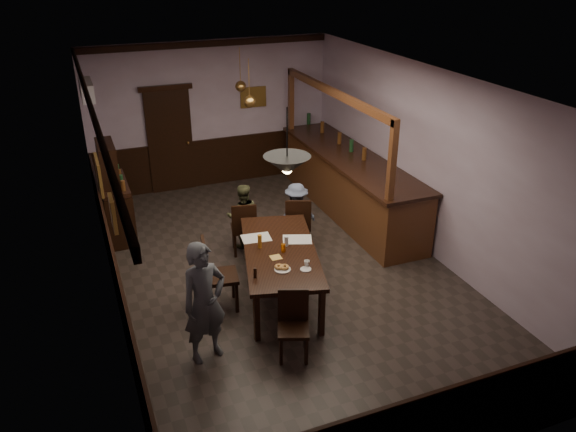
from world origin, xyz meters
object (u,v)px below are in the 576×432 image
chair_far_left (244,226)px  person_seated_left (243,216)px  soda_can (283,248)px  chair_side (214,272)px  person_standing (204,303)px  chair_far_right (298,222)px  sideboard (115,199)px  bar_counter (350,183)px  chair_near (293,321)px  coffee_cup (307,263)px  pendant_brass_mid (250,102)px  person_seated_right (296,214)px  pendant_iron (287,165)px  pendant_brass_far (241,87)px  dining_table (280,253)px

chair_far_left → person_seated_left: person_seated_left is taller
soda_can → chair_side: bearing=173.6°
person_standing → soda_can: (1.35, 0.87, 0.02)m
chair_far_right → chair_side: 2.02m
sideboard → bar_counter: (4.20, -0.67, -0.07)m
chair_near → chair_far_left: bearing=106.5°
coffee_cup → pendant_brass_mid: size_ratio=0.10×
person_seated_right → pendant_iron: 2.97m
person_standing → sideboard: sideboard is taller
pendant_brass_far → chair_far_left: bearing=-107.6°
sideboard → pendant_brass_far: pendant_brass_far is taller
person_standing → person_seated_left: (1.28, 2.56, -0.22)m
dining_table → chair_far_right: chair_far_right is taller
chair_near → coffee_cup: bearing=76.9°
chair_far_right → pendant_brass_mid: bearing=-49.9°
chair_far_left → person_seated_right: bearing=-165.0°
person_seated_right → bar_counter: bearing=-151.7°
person_seated_right → pendant_brass_far: 2.70m
person_seated_right → soda_can: 1.69m
dining_table → person_standing: 1.64m
bar_counter → chair_near: bearing=-126.4°
chair_far_left → coffee_cup: bearing=110.6°
chair_far_right → pendant_brass_far: pendant_brass_far is taller
dining_table → pendant_brass_far: size_ratio=2.94×
chair_side → bar_counter: bar_counter is taller
chair_far_left → pendant_brass_mid: size_ratio=1.15×
chair_far_left → chair_side: bearing=69.6°
chair_far_left → person_seated_left: bearing=-91.5°
dining_table → person_standing: bearing=-144.5°
chair_far_right → chair_near: chair_far_right is taller
chair_far_right → bar_counter: bearing=-123.2°
person_seated_left → pendant_brass_far: size_ratio=1.39×
pendant_iron → coffee_cup: bearing=29.5°
chair_far_left → soda_can: size_ratio=7.75×
chair_near → chair_side: chair_side is taller
chair_near → coffee_cup: (0.49, 0.72, 0.32)m
person_standing → soda_can: 1.60m
chair_side → bar_counter: (3.20, 2.15, 0.03)m
person_seated_left → pendant_brass_mid: 1.90m
soda_can → person_standing: bearing=-147.1°
coffee_cup → pendant_iron: bearing=-136.0°
pendant_brass_far → chair_far_right: bearing=-85.1°
coffee_cup → pendant_brass_far: (0.38, 3.99, 1.50)m
sideboard → pendant_iron: (1.76, -3.63, 1.64)m
sideboard → pendant_brass_mid: bearing=-13.7°
person_standing → sideboard: 3.86m
person_standing → pendant_brass_mid: bearing=46.4°
person_seated_left → soda_can: person_seated_left is taller
chair_side → pendant_brass_far: bearing=-14.8°
pendant_brass_far → pendant_brass_mid: bearing=-100.0°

